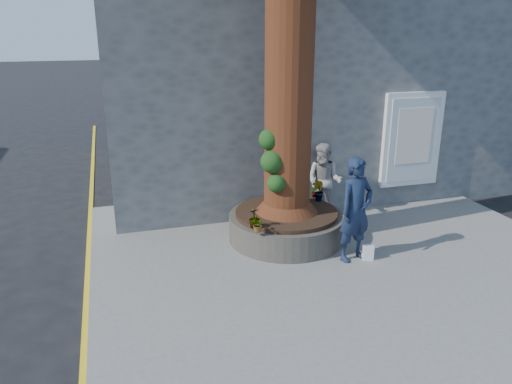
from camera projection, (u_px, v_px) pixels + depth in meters
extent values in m
plane|color=black|center=(281.00, 299.00, 8.15)|extent=(120.00, 120.00, 0.00)
cube|color=slate|center=(339.00, 258.00, 9.44)|extent=(9.00, 8.00, 0.12)
cube|color=yellow|center=(87.00, 296.00, 8.23)|extent=(0.10, 30.00, 0.01)
cube|color=#4F5254|center=(282.00, 70.00, 14.40)|extent=(10.00, 8.00, 6.00)
cube|color=white|center=(412.00, 140.00, 11.62)|extent=(1.50, 0.12, 2.20)
cube|color=silver|center=(413.00, 140.00, 11.56)|extent=(1.25, 0.04, 1.95)
cube|color=silver|center=(414.00, 136.00, 11.51)|extent=(0.90, 0.02, 1.30)
cube|color=#4F5254|center=(509.00, 64.00, 16.57)|extent=(6.00, 8.00, 6.00)
cylinder|color=black|center=(286.00, 227.00, 10.06)|extent=(2.30, 2.30, 0.52)
cylinder|color=black|center=(286.00, 213.00, 9.96)|extent=(2.04, 2.04, 0.08)
cylinder|color=#4D1F13|center=(291.00, 11.00, 8.75)|extent=(0.90, 0.90, 7.50)
cone|color=#4D1F13|center=(287.00, 194.00, 9.84)|extent=(1.24, 1.24, 0.70)
sphere|color=#183D14|center=(272.00, 162.00, 9.31)|extent=(0.44, 0.44, 0.44)
sphere|color=#183D14|center=(277.00, 183.00, 9.37)|extent=(0.36, 0.36, 0.36)
sphere|color=#183D14|center=(269.00, 139.00, 9.29)|extent=(0.40, 0.40, 0.40)
imported|color=#15213C|center=(356.00, 210.00, 8.96)|extent=(0.81, 0.64, 1.94)
imported|color=#A19E9A|center=(324.00, 181.00, 11.01)|extent=(1.04, 1.02, 1.69)
cube|color=white|center=(368.00, 252.00, 9.20)|extent=(0.22, 0.16, 0.28)
imported|color=gray|center=(314.00, 189.00, 10.67)|extent=(0.23, 0.22, 0.37)
imported|color=gray|center=(318.00, 191.00, 10.47)|extent=(0.27, 0.28, 0.42)
imported|color=gray|center=(254.00, 218.00, 9.09)|extent=(0.25, 0.25, 0.38)
imported|color=gray|center=(258.00, 225.00, 8.90)|extent=(0.29, 0.31, 0.27)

